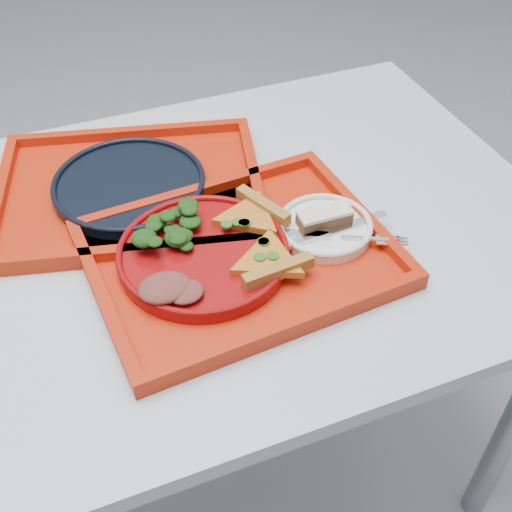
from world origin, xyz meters
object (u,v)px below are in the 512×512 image
(tray_main, at_px, (240,258))
(dinner_plate, at_px, (203,256))
(dessert_bar, at_px, (325,217))
(navy_plate, at_px, (130,186))
(tray_far, at_px, (131,193))

(tray_main, distance_m, dinner_plate, 0.06)
(dinner_plate, bearing_deg, dessert_bar, -1.00)
(navy_plate, bearing_deg, tray_far, 0.00)
(navy_plate, relative_size, dessert_bar, 3.02)
(dinner_plate, relative_size, dessert_bar, 3.02)
(tray_main, height_order, dessert_bar, dessert_bar)
(tray_main, relative_size, navy_plate, 1.73)
(tray_far, distance_m, navy_plate, 0.01)
(tray_main, relative_size, dessert_bar, 5.23)
(tray_main, bearing_deg, navy_plate, 113.91)
(dinner_plate, bearing_deg, navy_plate, 106.70)
(tray_far, bearing_deg, tray_main, -48.11)
(tray_far, relative_size, dinner_plate, 1.73)
(tray_far, height_order, navy_plate, navy_plate)
(tray_main, distance_m, dessert_bar, 0.15)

